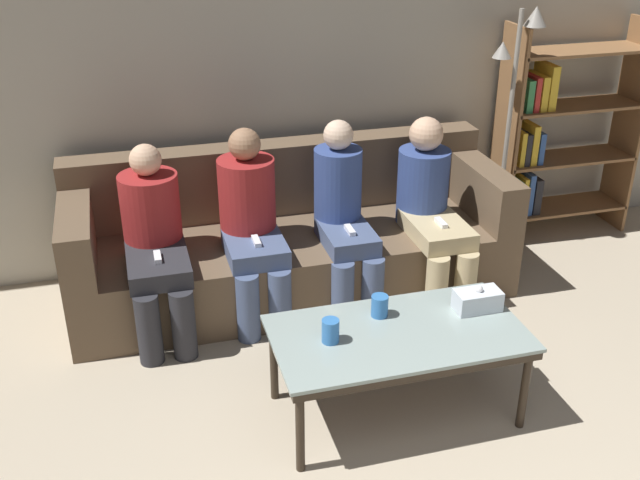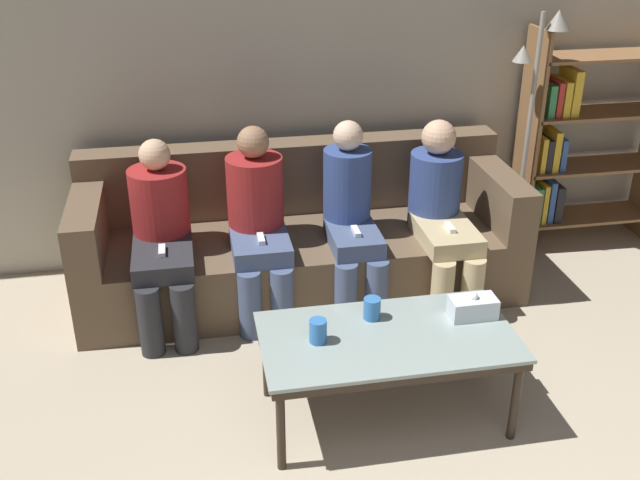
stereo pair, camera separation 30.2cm
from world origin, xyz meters
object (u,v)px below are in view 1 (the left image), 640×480
(bookshelf, at_px, (551,137))
(tissue_box, at_px, (477,300))
(seated_person_left_end, at_px, (155,238))
(cup_near_right, at_px, (380,306))
(seated_person_mid_right, at_px, (343,214))
(seated_person_right_end, at_px, (430,205))
(couch, at_px, (290,242))
(seated_person_mid_left, at_px, (251,221))
(coffee_table, at_px, (398,339))
(cup_near_left, at_px, (330,331))
(standing_lamp, at_px, (512,108))

(bookshelf, bearing_deg, tissue_box, -130.14)
(tissue_box, height_order, seated_person_left_end, seated_person_left_end)
(seated_person_left_end, bearing_deg, cup_near_right, -43.96)
(seated_person_mid_right, height_order, seated_person_right_end, seated_person_mid_right)
(couch, bearing_deg, seated_person_mid_right, -39.77)
(cup_near_right, xyz_separation_m, seated_person_left_end, (-0.97, 0.94, 0.04))
(bookshelf, distance_m, seated_person_mid_left, 2.25)
(coffee_table, distance_m, seated_person_mid_left, 1.22)
(seated_person_left_end, xyz_separation_m, seated_person_right_end, (1.63, -0.01, 0.01))
(cup_near_left, height_order, cup_near_right, cup_near_left)
(bookshelf, bearing_deg, seated_person_left_end, -169.30)
(seated_person_right_end, bearing_deg, seated_person_mid_left, 178.29)
(seated_person_mid_right, bearing_deg, seated_person_mid_left, 178.19)
(coffee_table, relative_size, seated_person_right_end, 1.09)
(cup_near_left, distance_m, cup_near_right, 0.32)
(cup_near_left, distance_m, bookshelf, 2.61)
(cup_near_left, height_order, bookshelf, bookshelf)
(seated_person_left_end, bearing_deg, standing_lamp, 9.16)
(tissue_box, relative_size, seated_person_mid_right, 0.20)
(standing_lamp, bearing_deg, seated_person_mid_left, -168.95)
(seated_person_left_end, height_order, seated_person_right_end, seated_person_right_end)
(seated_person_left_end, xyz_separation_m, seated_person_mid_left, (0.54, 0.03, 0.02))
(seated_person_right_end, bearing_deg, coffee_table, -119.55)
(couch, xyz_separation_m, cup_near_right, (0.16, -1.17, 0.20))
(bookshelf, xyz_separation_m, seated_person_mid_right, (-1.65, -0.51, -0.15))
(couch, relative_size, seated_person_right_end, 2.46)
(tissue_box, distance_m, seated_person_right_end, 1.02)
(cup_near_right, relative_size, seated_person_left_end, 0.10)
(seated_person_mid_right, bearing_deg, cup_near_right, -96.69)
(seated_person_left_end, distance_m, seated_person_mid_left, 0.54)
(cup_near_right, relative_size, seated_person_mid_left, 0.10)
(couch, bearing_deg, seated_person_left_end, -163.89)
(seated_person_mid_right, xyz_separation_m, seated_person_right_end, (0.54, -0.02, -0.00))
(standing_lamp, relative_size, seated_person_left_end, 1.54)
(cup_near_right, xyz_separation_m, standing_lamp, (1.35, 1.31, 0.48))
(coffee_table, height_order, cup_near_left, cup_near_left)
(standing_lamp, relative_size, seated_person_mid_left, 1.49)
(cup_near_right, distance_m, bookshelf, 2.29)
(coffee_table, xyz_separation_m, seated_person_mid_left, (-0.47, 1.12, 0.16))
(coffee_table, height_order, seated_person_mid_right, seated_person_mid_right)
(cup_near_left, bearing_deg, couch, 84.57)
(cup_near_left, bearing_deg, coffee_table, -1.29)
(cup_near_right, xyz_separation_m, tissue_box, (0.47, -0.07, -0.00))
(cup_near_left, relative_size, seated_person_mid_left, 0.10)
(coffee_table, relative_size, seated_person_mid_right, 1.07)
(couch, relative_size, bookshelf, 1.76)
(coffee_table, xyz_separation_m, seated_person_left_end, (-1.01, 1.09, 0.14))
(cup_near_right, distance_m, standing_lamp, 1.95)
(couch, relative_size, tissue_box, 11.95)
(coffee_table, bearing_deg, bookshelf, 43.03)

